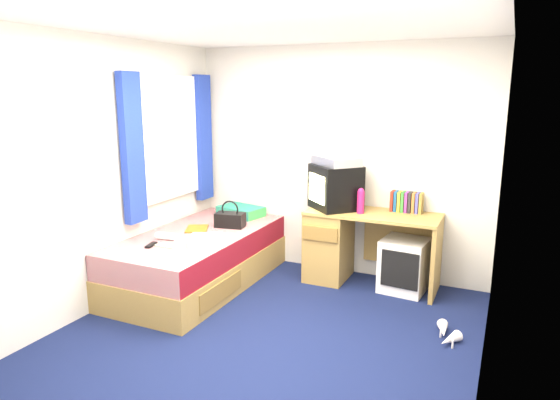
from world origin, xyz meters
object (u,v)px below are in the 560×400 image
at_px(towel, 206,241).
at_px(vcr, 336,161).
at_px(bed, 199,259).
at_px(desk, 346,242).
at_px(white_heels, 446,335).
at_px(pink_water_bottle, 361,202).
at_px(pillow, 241,211).
at_px(crt_tv, 335,187).
at_px(magazine, 197,229).
at_px(colour_swatch_fan, 165,246).
at_px(aerosol_can, 359,202).
at_px(storage_cube, 404,265).
at_px(remote_control, 151,245).
at_px(water_bottle, 166,236).
at_px(picture_frame, 421,206).
at_px(handbag, 230,219).

bearing_deg(towel, vcr, 50.64).
bearing_deg(bed, desk, 29.53).
bearing_deg(vcr, towel, -89.20).
bearing_deg(white_heels, pink_water_bottle, 139.99).
distance_m(pillow, crt_tv, 1.20).
xyz_separation_m(magazine, colour_swatch_fan, (0.08, -0.62, -0.00)).
xyz_separation_m(pink_water_bottle, aerosol_can, (-0.05, 0.13, -0.03)).
xyz_separation_m(storage_cube, towel, (-1.60, -1.03, 0.33)).
bearing_deg(pink_water_bottle, remote_control, -143.61).
distance_m(desk, storage_cube, 0.63).
bearing_deg(white_heels, aerosol_can, 137.38).
bearing_deg(white_heels, water_bottle, -176.17).
xyz_separation_m(vcr, aerosol_can, (0.24, 0.04, -0.41)).
bearing_deg(picture_frame, colour_swatch_fan, -152.26).
bearing_deg(magazine, crt_tv, 26.69).
distance_m(aerosol_can, water_bottle, 1.92).
height_order(picture_frame, towel, picture_frame).
distance_m(aerosol_can, handbag, 1.33).
bearing_deg(pillow, handbag, -74.09).
xyz_separation_m(pillow, storage_cube, (1.87, -0.08, -0.33)).
bearing_deg(colour_swatch_fan, water_bottle, 125.12).
relative_size(vcr, aerosol_can, 2.86).
distance_m(crt_tv, aerosol_can, 0.28).
xyz_separation_m(desk, crt_tv, (-0.13, 0.00, 0.57)).
xyz_separation_m(aerosol_can, handbag, (-1.24, -0.44, -0.21)).
distance_m(pink_water_bottle, colour_swatch_fan, 1.91).
distance_m(water_bottle, colour_swatch_fan, 0.23).
height_order(picture_frame, water_bottle, picture_frame).
height_order(water_bottle, remote_control, water_bottle).
xyz_separation_m(desk, aerosol_can, (0.11, 0.04, 0.42)).
relative_size(storage_cube, remote_control, 3.26).
distance_m(colour_swatch_fan, remote_control, 0.14).
xyz_separation_m(bed, aerosol_can, (1.42, 0.78, 0.56)).
distance_m(aerosol_can, remote_control, 2.06).
distance_m(pillow, handbag, 0.48).
distance_m(pillow, picture_frame, 1.98).
distance_m(aerosol_can, colour_swatch_fan, 1.94).
distance_m(vcr, colour_swatch_fan, 1.86).
bearing_deg(handbag, white_heels, -22.25).
xyz_separation_m(desk, handbag, (-1.13, -0.40, 0.22)).
height_order(vcr, white_heels, vcr).
height_order(storage_cube, pink_water_bottle, pink_water_bottle).
bearing_deg(bed, storage_cube, 20.42).
bearing_deg(storage_cube, aerosol_can, 177.91).
bearing_deg(picture_frame, magazine, -166.37).
xyz_separation_m(water_bottle, colour_swatch_fan, (0.13, -0.19, -0.03)).
height_order(vcr, aerosol_can, vcr).
bearing_deg(crt_tv, storage_cube, 41.68).
height_order(pillow, pink_water_bottle, pink_water_bottle).
bearing_deg(pink_water_bottle, picture_frame, 26.24).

